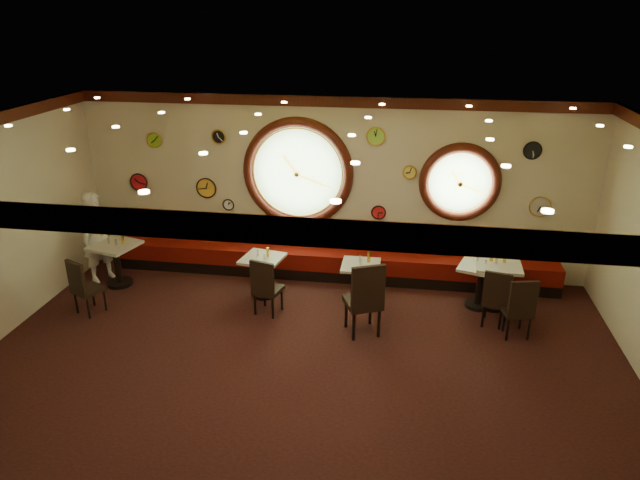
{
  "coord_description": "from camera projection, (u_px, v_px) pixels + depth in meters",
  "views": [
    {
      "loc": [
        1.29,
        -6.58,
        4.57
      ],
      "look_at": [
        0.14,
        0.8,
        1.5
      ],
      "focal_mm": 32.0,
      "sensor_mm": 36.0,
      "label": 1
    }
  ],
  "objects": [
    {
      "name": "condiment_a_pepper",
      "position": [
        116.0,
        242.0,
        9.76
      ],
      "size": [
        0.04,
        0.04,
        0.1
      ],
      "primitive_type": "cylinder",
      "color": "#BAB9BE",
      "rests_on": "table_a"
    },
    {
      "name": "table_c",
      "position": [
        361.0,
        278.0,
        9.37
      ],
      "size": [
        0.62,
        0.62,
        0.68
      ],
      "color": "black",
      "rests_on": "floor"
    },
    {
      "name": "condiment_e_salt",
      "position": [
        497.0,
        260.0,
        9.06
      ],
      "size": [
        0.03,
        0.03,
        0.09
      ],
      "primitive_type": "cylinder",
      "color": "#B9B9BE",
      "rests_on": "table_e"
    },
    {
      "name": "waiter",
      "position": [
        98.0,
        237.0,
        10.0
      ],
      "size": [
        0.66,
        0.72,
        1.65
      ],
      "primitive_type": "imported",
      "rotation": [
        0.0,
        0.0,
        1.0
      ],
      "color": "white",
      "rests_on": "floor"
    },
    {
      "name": "condiment_c_bottle",
      "position": [
        369.0,
        257.0,
        9.33
      ],
      "size": [
        0.05,
        0.05,
        0.17
      ],
      "primitive_type": "cylinder",
      "color": "gold",
      "rests_on": "table_c"
    },
    {
      "name": "condiment_b_salt",
      "position": [
        258.0,
        253.0,
        9.52
      ],
      "size": [
        0.03,
        0.03,
        0.1
      ],
      "primitive_type": "cylinder",
      "color": "silver",
      "rests_on": "table_b"
    },
    {
      "name": "banquette_base",
      "position": [
        329.0,
        271.0,
        10.38
      ],
      "size": [
        8.0,
        0.55,
        0.2
      ],
      "primitive_type": "cube",
      "color": "black",
      "rests_on": "floor"
    },
    {
      "name": "condiment_d_pepper",
      "position": [
        486.0,
        263.0,
        9.05
      ],
      "size": [
        0.03,
        0.03,
        0.09
      ],
      "primitive_type": "cylinder",
      "color": "silver",
      "rests_on": "table_d"
    },
    {
      "name": "wall_clock_6",
      "position": [
        206.0,
        188.0,
        10.4
      ],
      "size": [
        0.36,
        0.03,
        0.36
      ],
      "primitive_type": "cylinder",
      "rotation": [
        1.57,
        0.0,
        0.0
      ],
      "color": "yellow",
      "rests_on": "wall_back"
    },
    {
      "name": "table_a",
      "position": [
        117.0,
        259.0,
        9.92
      ],
      "size": [
        0.86,
        0.86,
        0.78
      ],
      "color": "black",
      "rests_on": "floor"
    },
    {
      "name": "wall_clock_5",
      "position": [
        229.0,
        205.0,
        10.46
      ],
      "size": [
        0.2,
        0.03,
        0.2
      ],
      "primitive_type": "cylinder",
      "rotation": [
        1.57,
        0.0,
        0.0
      ],
      "color": "white",
      "rests_on": "wall_back"
    },
    {
      "name": "condiment_b_bottle",
      "position": [
        268.0,
        252.0,
        9.47
      ],
      "size": [
        0.05,
        0.05,
        0.16
      ],
      "primitive_type": "cylinder",
      "color": "gold",
      "rests_on": "table_b"
    },
    {
      "name": "porthole_right_frame",
      "position": [
        460.0,
        183.0,
        9.66
      ],
      "size": [
        1.38,
        0.18,
        1.38
      ],
      "primitive_type": "torus",
      "rotation": [
        1.57,
        0.0,
        0.0
      ],
      "color": "#3C130B",
      "rests_on": "wall_back"
    },
    {
      "name": "table_e",
      "position": [
        496.0,
        279.0,
        9.18
      ],
      "size": [
        0.74,
        0.74,
        0.79
      ],
      "color": "black",
      "rests_on": "floor"
    },
    {
      "name": "condiment_a_salt",
      "position": [
        109.0,
        241.0,
        9.83
      ],
      "size": [
        0.04,
        0.04,
        0.1
      ],
      "primitive_type": "cylinder",
      "color": "silver",
      "rests_on": "table_a"
    },
    {
      "name": "floor",
      "position": [
        302.0,
        360.0,
        7.93
      ],
      "size": [
        9.0,
        6.0,
        0.0
      ],
      "primitive_type": "cube",
      "color": "black",
      "rests_on": "ground"
    },
    {
      "name": "chair_a",
      "position": [
        83.0,
        284.0,
        8.94
      ],
      "size": [
        0.52,
        0.52,
        0.58
      ],
      "rotation": [
        0.0,
        0.0,
        -0.43
      ],
      "color": "black",
      "rests_on": "floor"
    },
    {
      "name": "wall_clock_1",
      "position": [
        379.0,
        212.0,
        10.06
      ],
      "size": [
        0.24,
        0.03,
        0.24
      ],
      "primitive_type": "cylinder",
      "rotation": [
        1.57,
        0.0,
        0.0
      ],
      "color": "red",
      "rests_on": "wall_back"
    },
    {
      "name": "wall_clock_9",
      "position": [
        410.0,
        172.0,
        9.71
      ],
      "size": [
        0.22,
        0.03,
        0.22
      ],
      "primitive_type": "cylinder",
      "rotation": [
        1.57,
        0.0,
        0.0
      ],
      "color": "#FFE854",
      "rests_on": "wall_back"
    },
    {
      "name": "table_d",
      "position": [
        480.0,
        280.0,
        9.2
      ],
      "size": [
        0.85,
        0.85,
        0.74
      ],
      "color": "black",
      "rests_on": "floor"
    },
    {
      "name": "porthole_right_glass",
      "position": [
        460.0,
        182.0,
        9.68
      ],
      "size": [
        1.1,
        0.02,
        1.1
      ],
      "primitive_type": "cylinder",
      "rotation": [
        1.57,
        0.0,
        0.0
      ],
      "color": "#91C174",
      "rests_on": "wall_back"
    },
    {
      "name": "banquette_seat",
      "position": [
        329.0,
        259.0,
        10.29
      ],
      "size": [
        8.0,
        0.55,
        0.3
      ],
      "primitive_type": "cube",
      "color": "#5E0C08",
      "rests_on": "banquette_base"
    },
    {
      "name": "condiment_a_bottle",
      "position": [
        123.0,
        239.0,
        9.8
      ],
      "size": [
        0.05,
        0.05,
        0.16
      ],
      "primitive_type": "cylinder",
      "color": "gold",
      "rests_on": "table_a"
    },
    {
      "name": "porthole_right_ring",
      "position": [
        460.0,
        183.0,
        9.63
      ],
      "size": [
        1.09,
        0.03,
        1.09
      ],
      "primitive_type": "torus",
      "rotation": [
        1.57,
        0.0,
        0.0
      ],
      "color": "gold",
      "rests_on": "wall_back"
    },
    {
      "name": "wall_clock_8",
      "position": [
        376.0,
        136.0,
        9.57
      ],
      "size": [
        0.3,
        0.03,
        0.3
      ],
      "primitive_type": "cylinder",
      "rotation": [
        1.57,
        0.0,
        0.0
      ],
      "color": "#9CDF45",
      "rests_on": "wall_back"
    },
    {
      "name": "wall_front",
      "position": [
        231.0,
        404.0,
        4.58
      ],
      "size": [
        9.0,
        0.02,
        3.2
      ],
      "primitive_type": "cube",
      "color": "beige",
      "rests_on": "floor"
    },
    {
      "name": "porthole_left_ring",
      "position": [
        297.0,
        173.0,
        10.01
      ],
      "size": [
        1.61,
        0.03,
        1.61
      ],
      "primitive_type": "torus",
      "rotation": [
        1.57,
        0.0,
        0.0
      ],
      "color": "gold",
      "rests_on": "wall_back"
    },
    {
      "name": "condiment_c_salt",
      "position": [
        360.0,
        259.0,
        9.32
      ],
      "size": [
        0.04,
        0.04,
        0.11
      ],
      "primitive_type": "cylinder",
      "color": "silver",
      "rests_on": "table_c"
    },
    {
      "name": "condiment_c_pepper",
      "position": [
        361.0,
        262.0,
        9.22
      ],
      "size": [
        0.04,
        0.04,
        0.11
      ],
      "primitive_type": "cylinder",
      "color": "silver",
      "rests_on": "table_c"
    },
    {
      "name": "chair_b",
      "position": [
        265.0,
        284.0,
        8.92
      ],
      "size": [
        0.49,
        0.49,
        0.59
      ],
      "rotation": [
        0.0,
        0.0,
        -0.26
      ],
      "color": "black",
      "rests_on": "floor"
    },
    {
      "name": "condiment_d_bottle",
      "position": [
        491.0,
        258.0,
        9.13
      ],
      "size": [
        0.06,
        0.06,
        0.18
      ],
      "primitive_type": "cylinder",
      "color": "gold",
      "rests_on": "table_d"
    },
    {
      "name": "wall_clock_0",
      "position": [
        219.0,
        137.0,
        10.0
      ],
      "size": [
        0.24,
        0.03,
        0.24
      ],
      "primitive_type": "cylinder",
      "rotation": [
        1.57,
        0.0,
        0.0
      ],
      "color": "black",
      "rests_on": "wall_back"
    },
    {
      "name": "molding_front",
      "position": [
        220.0,
        227.0,
        4.06
      ],
      "size": [
        9.0,
        0.1,
        0.18
      ],
      "primitive_type": "cube",
      "color": "#3C130B",
      "rests_on": "wall_back"
    },
    {
      "name": "wall_clock_4",
      "position": [
        139.0,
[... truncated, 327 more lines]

